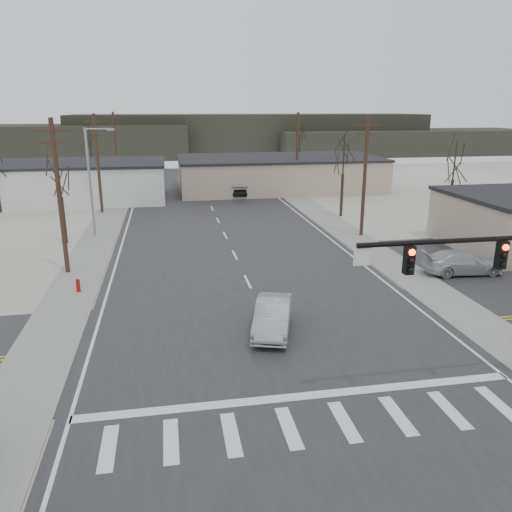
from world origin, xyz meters
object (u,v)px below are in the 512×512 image
at_px(sedan_crossing, 273,316).
at_px(car_far_b, 153,173).
at_px(car_parked_silver, 462,262).
at_px(fire_hydrant, 78,285).
at_px(car_far_a, 238,190).

distance_m(sedan_crossing, car_far_b, 57.34).
height_order(sedan_crossing, car_parked_silver, sedan_crossing).
bearing_deg(car_far_b, fire_hydrant, -100.58).
height_order(fire_hydrant, car_far_a, car_far_a).
bearing_deg(car_parked_silver, sedan_crossing, 118.06).
xyz_separation_m(car_far_a, car_far_b, (-10.69, 18.20, -0.06)).
relative_size(fire_hydrant, sedan_crossing, 0.18).
xyz_separation_m(sedan_crossing, car_far_a, (3.88, 38.73, -0.00)).
relative_size(fire_hydrant, car_far_a, 0.16).
relative_size(sedan_crossing, car_far_b, 1.12).
xyz_separation_m(fire_hydrant, car_far_a, (14.15, 31.44, 0.37)).
distance_m(fire_hydrant, car_parked_silver, 24.41).
relative_size(fire_hydrant, car_far_b, 0.21).
bearing_deg(car_parked_silver, car_far_a, 21.15).
bearing_deg(car_far_a, fire_hydrant, 70.12).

